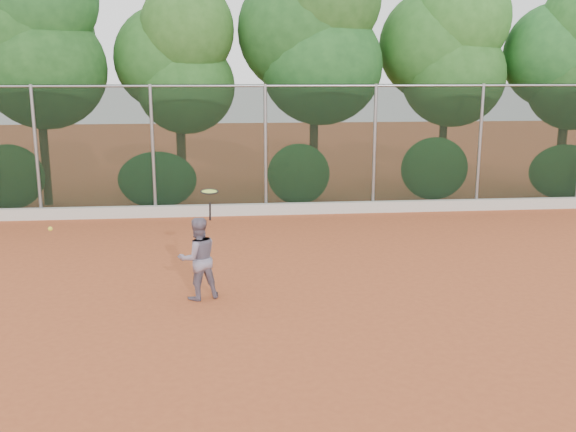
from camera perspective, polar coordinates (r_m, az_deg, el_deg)
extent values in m
plane|color=#AE5029|center=(11.00, 0.53, -7.50)|extent=(80.00, 80.00, 0.00)
cube|color=beige|center=(17.51, -1.93, 0.61)|extent=(24.00, 0.20, 0.30)
imported|color=slate|center=(10.98, -8.00, -3.75)|extent=(0.83, 0.74, 1.42)
cube|color=black|center=(17.43, -2.01, 5.89)|extent=(24.00, 0.01, 3.50)
cylinder|color=gray|center=(17.31, -2.05, 11.49)|extent=(24.00, 0.06, 0.06)
cylinder|color=gray|center=(18.05, -21.46, 5.26)|extent=(0.09, 0.09, 3.50)
cylinder|color=gray|center=(17.49, -11.91, 5.65)|extent=(0.09, 0.09, 3.50)
cylinder|color=gray|center=(17.43, -2.01, 5.89)|extent=(0.09, 0.09, 3.50)
cylinder|color=gray|center=(17.87, 7.69, 5.95)|extent=(0.09, 0.09, 3.50)
cylinder|color=gray|center=(18.80, 16.66, 5.86)|extent=(0.09, 0.09, 3.50)
cylinder|color=#3C2917|center=(19.99, -20.79, 5.08)|extent=(0.24, 0.24, 2.90)
ellipsoid|color=#2C6426|center=(19.70, -20.86, 12.14)|extent=(3.50, 2.90, 3.40)
ellipsoid|color=#2D6928|center=(20.15, -22.28, 14.87)|extent=(3.80, 3.10, 3.70)
cylinder|color=#45301A|center=(19.78, -9.43, 4.92)|extent=(0.28, 0.28, 2.40)
ellipsoid|color=#22521C|center=(19.50, -9.08, 11.32)|extent=(2.90, 2.40, 2.80)
ellipsoid|color=#21531C|center=(19.83, -10.60, 13.59)|extent=(3.20, 2.70, 3.10)
ellipsoid|color=#27551D|center=(19.33, -8.98, 16.06)|extent=(2.70, 2.30, 2.90)
cylinder|color=#442A1A|center=(19.60, 2.30, 5.89)|extent=(0.26, 0.26, 3.00)
ellipsoid|color=#2B6E29|center=(19.40, 3.01, 13.22)|extent=(3.60, 3.00, 3.50)
ellipsoid|color=#2B6928|center=(19.66, 1.41, 16.14)|extent=(3.90, 3.20, 3.80)
cylinder|color=#3D2917|center=(20.78, 13.54, 5.52)|extent=(0.24, 0.24, 2.70)
ellipsoid|color=#23551D|center=(20.61, 14.51, 11.97)|extent=(3.20, 2.70, 3.10)
ellipsoid|color=#22571E|center=(20.75, 13.01, 14.54)|extent=(3.50, 2.90, 3.40)
ellipsoid|color=#286322|center=(20.62, 15.15, 16.68)|extent=(3.00, 2.50, 3.10)
cylinder|color=#3E2918|center=(21.94, 23.07, 4.96)|extent=(0.28, 0.28, 2.50)
ellipsoid|color=#2D6125|center=(21.80, 24.18, 10.77)|extent=(3.00, 2.50, 2.90)
ellipsoid|color=#2D762D|center=(21.83, 22.80, 13.00)|extent=(3.30, 2.80, 3.20)
ellipsoid|color=#2F6125|center=(19.20, -23.53, 3.21)|extent=(1.90, 1.00, 1.80)
ellipsoid|color=#276627|center=(18.40, -11.53, 3.17)|extent=(2.20, 1.16, 1.60)
ellipsoid|color=#31742C|center=(18.41, 0.96, 3.74)|extent=(1.80, 1.04, 1.76)
ellipsoid|color=#31732C|center=(19.28, 12.88, 4.13)|extent=(2.00, 1.10, 1.84)
ellipsoid|color=#2D6024|center=(20.92, 23.32, 3.64)|extent=(2.16, 1.12, 1.64)
cylinder|color=black|center=(10.79, -6.94, 0.40)|extent=(0.05, 0.07, 0.31)
torus|color=black|center=(10.66, -7.00, 2.17)|extent=(0.36, 0.36, 0.06)
cylinder|color=#C7E744|center=(10.66, -7.00, 2.17)|extent=(0.30, 0.30, 0.03)
sphere|color=yellow|center=(10.74, -20.38, -1.07)|extent=(0.07, 0.07, 0.07)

